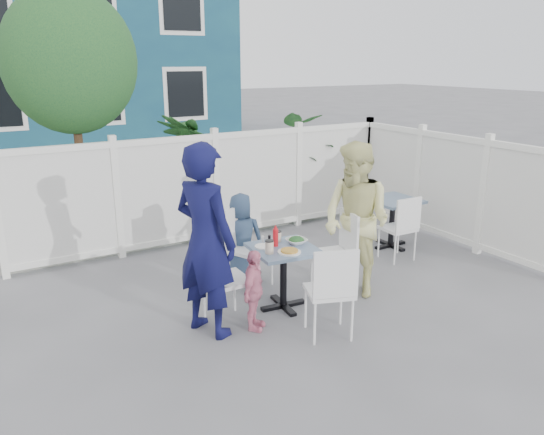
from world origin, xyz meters
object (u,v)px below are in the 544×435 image
chair_right (339,246)px  man (206,241)px  chair_back (245,241)px  woman (356,220)px  spare_table (393,210)px  chair_near (332,286)px  chair_left (219,273)px  main_table (283,261)px  boy (241,238)px  toddler (254,291)px

chair_right → man: man is taller
chair_back → man: man is taller
chair_right → woman: bearing=-115.8°
chair_right → chair_back: chair_back is taller
spare_table → chair_near: 2.90m
chair_back → chair_left: bearing=23.3°
spare_table → chair_right: bearing=-152.2°
chair_back → man: 1.23m
chair_left → main_table: bearing=89.9°
chair_left → boy: size_ratio=0.87×
man → chair_near: bearing=-151.0°
chair_back → main_table: bearing=72.0°
spare_table → chair_back: 2.47m
boy → chair_near: bearing=117.2°
spare_table → chair_near: chair_near is taller
chair_right → toddler: chair_right is taller
spare_table → toddler: size_ratio=0.85×
spare_table → man: size_ratio=0.37×
main_table → chair_near: (0.04, -0.81, 0.01)m
man → toddler: 0.71m
chair_back → chair_right: bearing=116.2°
spare_table → woman: woman is taller
spare_table → toddler: bearing=-158.4°
main_table → chair_left: (-0.76, 0.01, 0.02)m
woman → boy: woman is taller
main_table → chair_left: chair_left is taller
man → toddler: size_ratio=2.28×
boy → toddler: 1.23m
spare_table → chair_back: size_ratio=0.74×
spare_table → chair_left: chair_left is taller
chair_left → toddler: size_ratio=1.15×
chair_right → woman: 0.37m
main_table → toddler: size_ratio=0.86×
chair_left → chair_near: chair_left is taller
main_table → chair_near: 0.81m
main_table → spare_table: size_ratio=1.01×
boy → man: bearing=71.3°
chair_right → chair_near: chair_right is taller
spare_table → toddler: 3.12m
boy → spare_table: bearing=-155.9°
toddler → chair_left: bearing=87.7°
woman → chair_right: bearing=-139.0°
chair_near → toddler: chair_near is taller
main_table → woman: 0.98m
main_table → chair_near: size_ratio=0.76×
main_table → chair_back: chair_back is taller
spare_table → main_table: bearing=-159.8°
main_table → spare_table: (2.39, 0.88, 0.01)m
chair_left → chair_back: size_ratio=1.00×
chair_back → man: bearing=19.8°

